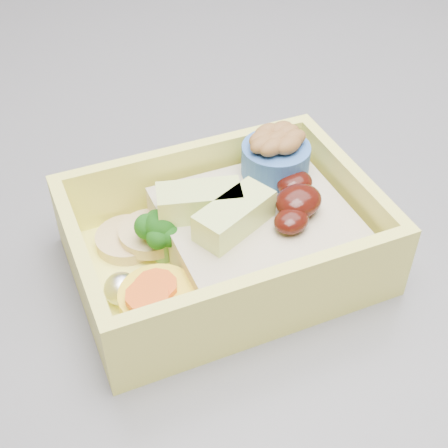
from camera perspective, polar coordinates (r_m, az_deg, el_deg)
island at (r=0.93m, az=1.36°, el=-14.67°), size 1.24×0.84×0.92m
bento_box at (r=0.42m, az=0.71°, el=-0.84°), size 0.23×0.20×0.07m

